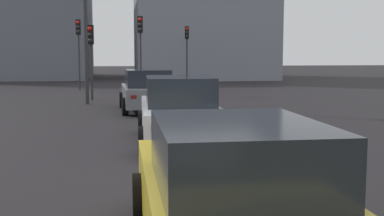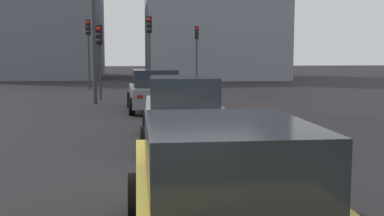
{
  "view_description": "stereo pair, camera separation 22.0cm",
  "coord_description": "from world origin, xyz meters",
  "px_view_note": "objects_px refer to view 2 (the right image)",
  "views": [
    {
      "loc": [
        -8.13,
        1.26,
        2.16
      ],
      "look_at": [
        0.05,
        0.03,
        1.23
      ],
      "focal_mm": 44.92,
      "sensor_mm": 36.0,
      "label": 1
    },
    {
      "loc": [
        -8.16,
        1.04,
        2.16
      ],
      "look_at": [
        0.05,
        0.03,
        1.23
      ],
      "focal_mm": 44.92,
      "sensor_mm": 36.0,
      "label": 2
    }
  ],
  "objects_px": {
    "car_grey_lead": "(155,91)",
    "street_lamp_kerbside": "(93,8)",
    "traffic_light_near_left": "(197,43)",
    "car_white_second": "(183,111)",
    "car_yellow_third": "(223,197)",
    "traffic_light_near_right": "(88,40)",
    "traffic_light_far_left": "(149,38)",
    "traffic_light_far_right": "(99,46)"
  },
  "relations": [
    {
      "from": "car_grey_lead",
      "to": "street_lamp_kerbside",
      "type": "bearing_deg",
      "value": 38.56
    },
    {
      "from": "traffic_light_near_left",
      "to": "street_lamp_kerbside",
      "type": "xyz_separation_m",
      "value": [
        -13.34,
        6.22,
        1.15
      ]
    },
    {
      "from": "car_white_second",
      "to": "traffic_light_near_left",
      "type": "distance_m",
      "value": 23.38
    },
    {
      "from": "car_yellow_third",
      "to": "traffic_light_near_right",
      "type": "relative_size",
      "value": 1.1
    },
    {
      "from": "car_yellow_third",
      "to": "traffic_light_near_left",
      "type": "height_order",
      "value": "traffic_light_near_left"
    },
    {
      "from": "car_grey_lead",
      "to": "traffic_light_far_left",
      "type": "bearing_deg",
      "value": -2.73
    },
    {
      "from": "car_white_second",
      "to": "car_yellow_third",
      "type": "xyz_separation_m",
      "value": [
        -6.91,
        0.3,
        -0.04
      ]
    },
    {
      "from": "car_yellow_third",
      "to": "traffic_light_far_right",
      "type": "xyz_separation_m",
      "value": [
        18.46,
        2.43,
        1.8
      ]
    },
    {
      "from": "car_grey_lead",
      "to": "traffic_light_near_left",
      "type": "distance_m",
      "value": 16.79
    },
    {
      "from": "traffic_light_far_left",
      "to": "car_grey_lead",
      "type": "bearing_deg",
      "value": 4.91
    },
    {
      "from": "traffic_light_near_left",
      "to": "traffic_light_near_right",
      "type": "relative_size",
      "value": 0.98
    },
    {
      "from": "car_white_second",
      "to": "traffic_light_far_left",
      "type": "bearing_deg",
      "value": 3.11
    },
    {
      "from": "car_yellow_third",
      "to": "traffic_light_near_right",
      "type": "bearing_deg",
      "value": 8.38
    },
    {
      "from": "car_yellow_third",
      "to": "street_lamp_kerbside",
      "type": "xyz_separation_m",
      "value": [
        16.59,
        2.52,
        3.4
      ]
    },
    {
      "from": "car_yellow_third",
      "to": "traffic_light_near_left",
      "type": "distance_m",
      "value": 30.24
    },
    {
      "from": "car_white_second",
      "to": "car_yellow_third",
      "type": "distance_m",
      "value": 6.92
    },
    {
      "from": "car_grey_lead",
      "to": "car_white_second",
      "type": "distance_m",
      "value": 6.82
    },
    {
      "from": "traffic_light_near_left",
      "to": "traffic_light_far_left",
      "type": "xyz_separation_m",
      "value": [
        -7.86,
        3.67,
        0.05
      ]
    },
    {
      "from": "street_lamp_kerbside",
      "to": "car_white_second",
      "type": "bearing_deg",
      "value": -163.75
    },
    {
      "from": "traffic_light_near_right",
      "to": "car_grey_lead",
      "type": "bearing_deg",
      "value": 18.49
    },
    {
      "from": "traffic_light_near_left",
      "to": "street_lamp_kerbside",
      "type": "bearing_deg",
      "value": -19.96
    },
    {
      "from": "traffic_light_near_right",
      "to": "traffic_light_far_right",
      "type": "bearing_deg",
      "value": 10.91
    },
    {
      "from": "traffic_light_far_right",
      "to": "car_white_second",
      "type": "bearing_deg",
      "value": 21.75
    },
    {
      "from": "car_white_second",
      "to": "traffic_light_near_right",
      "type": "relative_size",
      "value": 1.11
    },
    {
      "from": "traffic_light_far_left",
      "to": "car_white_second",
      "type": "bearing_deg",
      "value": 6.62
    },
    {
      "from": "traffic_light_near_left",
      "to": "traffic_light_far_left",
      "type": "distance_m",
      "value": 8.68
    },
    {
      "from": "car_grey_lead",
      "to": "traffic_light_far_left",
      "type": "height_order",
      "value": "traffic_light_far_left"
    },
    {
      "from": "car_grey_lead",
      "to": "car_yellow_third",
      "type": "relative_size",
      "value": 0.88
    },
    {
      "from": "traffic_light_near_right",
      "to": "traffic_light_far_right",
      "type": "distance_m",
      "value": 6.74
    },
    {
      "from": "traffic_light_far_left",
      "to": "traffic_light_far_right",
      "type": "distance_m",
      "value": 4.4
    },
    {
      "from": "car_white_second",
      "to": "traffic_light_near_right",
      "type": "xyz_separation_m",
      "value": [
        18.18,
        3.82,
        2.25
      ]
    },
    {
      "from": "car_yellow_third",
      "to": "street_lamp_kerbside",
      "type": "relative_size",
      "value": 0.67
    },
    {
      "from": "car_white_second",
      "to": "street_lamp_kerbside",
      "type": "height_order",
      "value": "street_lamp_kerbside"
    },
    {
      "from": "car_yellow_third",
      "to": "traffic_light_far_left",
      "type": "distance_m",
      "value": 22.19
    },
    {
      "from": "car_white_second",
      "to": "car_yellow_third",
      "type": "relative_size",
      "value": 1.0
    },
    {
      "from": "traffic_light_near_left",
      "to": "traffic_light_far_right",
      "type": "xyz_separation_m",
      "value": [
        -11.47,
        6.14,
        -0.44
      ]
    },
    {
      "from": "car_yellow_third",
      "to": "traffic_light_far_right",
      "type": "relative_size",
      "value": 1.32
    },
    {
      "from": "traffic_light_far_right",
      "to": "car_grey_lead",
      "type": "bearing_deg",
      "value": 34.98
    },
    {
      "from": "car_grey_lead",
      "to": "car_yellow_third",
      "type": "distance_m",
      "value": 13.72
    },
    {
      "from": "car_white_second",
      "to": "traffic_light_near_left",
      "type": "relative_size",
      "value": 1.12
    },
    {
      "from": "car_grey_lead",
      "to": "traffic_light_far_right",
      "type": "relative_size",
      "value": 1.16
    },
    {
      "from": "traffic_light_far_left",
      "to": "street_lamp_kerbside",
      "type": "height_order",
      "value": "street_lamp_kerbside"
    }
  ]
}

